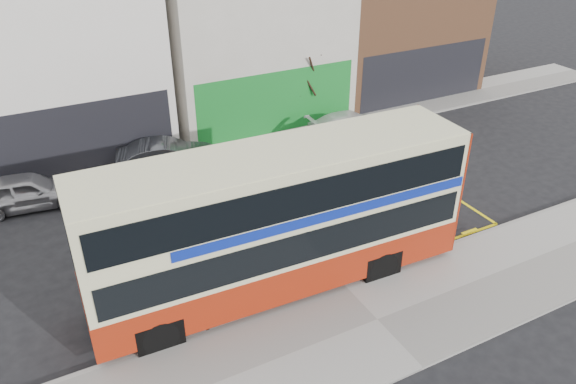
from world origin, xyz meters
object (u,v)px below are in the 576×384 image
car_silver (27,191)px  car_grey (167,157)px  bus_stop_post (205,280)px  double_decker_bus (280,219)px  car_white (351,125)px  street_tree_right (305,62)px

car_silver → car_grey: bearing=-78.1°
car_grey → bus_stop_post: bearing=-176.8°
double_decker_bus → car_silver: double_decker_bus is taller
car_white → bus_stop_post: bearing=133.9°
bus_stop_post → car_white: 14.48m
car_white → street_tree_right: (-1.19, 2.52, 2.59)m
bus_stop_post → car_grey: bus_stop_post is taller
car_silver → car_grey: (5.67, 0.43, -0.00)m
double_decker_bus → car_white: bearing=48.0°
bus_stop_post → car_white: (10.91, 9.45, -1.23)m
car_silver → street_tree_right: bearing=-72.8°
car_white → street_tree_right: bearing=28.1°
double_decker_bus → street_tree_right: size_ratio=2.45×
car_grey → car_white: car_grey is taller
street_tree_right → bus_stop_post: bearing=-129.1°
double_decker_bus → car_silver: 10.98m
double_decker_bus → car_white: double_decker_bus is taller
bus_stop_post → double_decker_bus: bearing=17.0°
bus_stop_post → street_tree_right: 15.48m
car_white → street_tree_right: size_ratio=0.92×
double_decker_bus → street_tree_right: bearing=59.6°
car_silver → car_white: 14.65m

